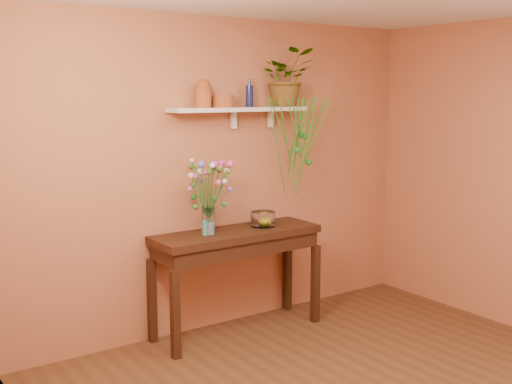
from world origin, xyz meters
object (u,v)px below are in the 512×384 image
(sideboard, at_px, (237,245))
(blue_bottle, at_px, (249,96))
(spider_plant, at_px, (287,78))
(bouquet, at_px, (209,179))
(glass_bowl, at_px, (263,219))
(glass_vase, at_px, (208,223))
(terracotta_jug, at_px, (203,94))

(sideboard, relative_size, blue_bottle, 6.09)
(spider_plant, distance_m, bouquet, 1.23)
(sideboard, distance_m, blue_bottle, 1.30)
(blue_bottle, height_order, spider_plant, spider_plant)
(blue_bottle, relative_size, spider_plant, 0.47)
(blue_bottle, height_order, glass_bowl, blue_bottle)
(glass_vase, bearing_deg, blue_bottle, 14.22)
(glass_bowl, bearing_deg, bouquet, -179.02)
(terracotta_jug, bearing_deg, glass_vase, -105.89)
(spider_plant, distance_m, glass_vase, 1.50)
(terracotta_jug, relative_size, spider_plant, 0.45)
(glass_vase, xyz_separation_m, bouquet, (0.01, -0.01, 0.36))
(blue_bottle, bearing_deg, terracotta_jug, -179.86)
(blue_bottle, xyz_separation_m, glass_bowl, (0.05, -0.13, -1.08))
(spider_plant, relative_size, bouquet, 1.02)
(sideboard, height_order, terracotta_jug, terracotta_jug)
(blue_bottle, xyz_separation_m, spider_plant, (0.40, -0.00, 0.16))
(terracotta_jug, relative_size, glass_vase, 1.01)
(spider_plant, height_order, glass_vase, spider_plant)
(glass_bowl, bearing_deg, blue_bottle, 112.71)
(sideboard, distance_m, spider_plant, 1.57)
(glass_vase, xyz_separation_m, glass_bowl, (0.55, -0.00, -0.04))
(glass_bowl, bearing_deg, spider_plant, 19.84)
(sideboard, bearing_deg, spider_plant, 12.67)
(bouquet, bearing_deg, blue_bottle, 15.55)
(terracotta_jug, distance_m, spider_plant, 0.88)
(sideboard, distance_m, glass_vase, 0.35)
(sideboard, xyz_separation_m, glass_vase, (-0.27, 0.02, 0.23))
(terracotta_jug, xyz_separation_m, blue_bottle, (0.46, 0.00, -0.01))
(sideboard, relative_size, bouquet, 2.92)
(terracotta_jug, height_order, glass_bowl, terracotta_jug)
(terracotta_jug, height_order, glass_vase, terracotta_jug)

